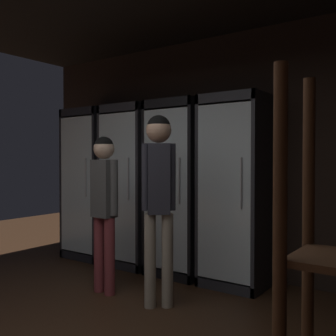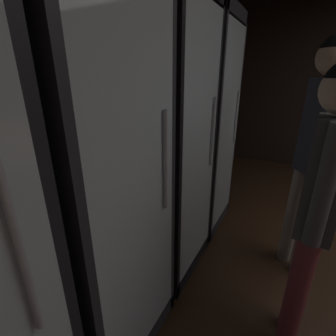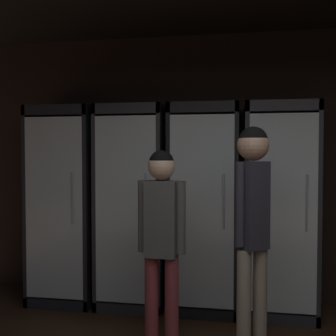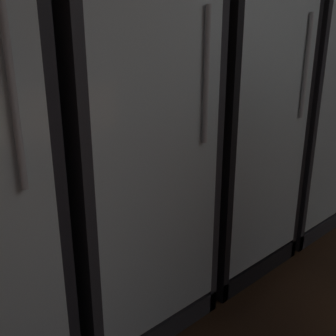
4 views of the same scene
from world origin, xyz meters
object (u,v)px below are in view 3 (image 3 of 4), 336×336
at_px(cooler_center, 204,209).
at_px(shopper_near, 162,229).
at_px(cooler_right, 279,210).
at_px(shopper_far, 253,214).
at_px(cooler_far_left, 68,205).
at_px(cooler_left, 134,208).

relative_size(cooler_center, shopper_near, 1.29).
height_order(cooler_right, shopper_far, cooler_right).
height_order(cooler_center, cooler_right, same).
distance_m(cooler_center, shopper_far, 1.13).
bearing_deg(cooler_far_left, cooler_left, -0.07).
distance_m(cooler_left, shopper_far, 1.56).
bearing_deg(cooler_center, shopper_far, -67.49).
bearing_deg(cooler_far_left, shopper_far, -29.03).
height_order(cooler_center, shopper_near, cooler_center).
relative_size(cooler_left, shopper_far, 1.16).
xyz_separation_m(cooler_far_left, cooler_left, (0.72, -0.00, -0.01)).
relative_size(cooler_right, shopper_near, 1.29).
bearing_deg(cooler_left, cooler_right, -0.01).
relative_size(cooler_far_left, cooler_right, 1.00).
relative_size(cooler_far_left, cooler_center, 1.00).
bearing_deg(cooler_right, cooler_left, 179.99).
relative_size(cooler_center, shopper_far, 1.16).
distance_m(cooler_left, cooler_right, 1.44).
bearing_deg(cooler_left, cooler_center, -0.00).
bearing_deg(shopper_far, cooler_far_left, 150.97).
bearing_deg(cooler_center, shopper_near, -103.04).
bearing_deg(shopper_near, cooler_center, 76.96).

